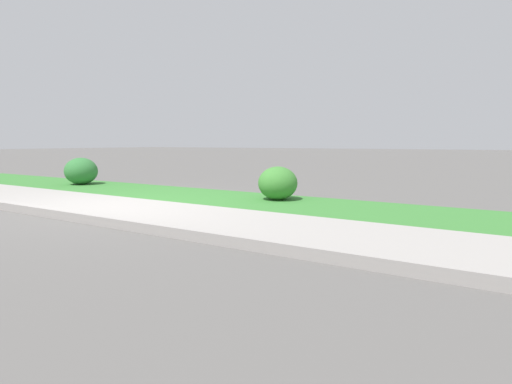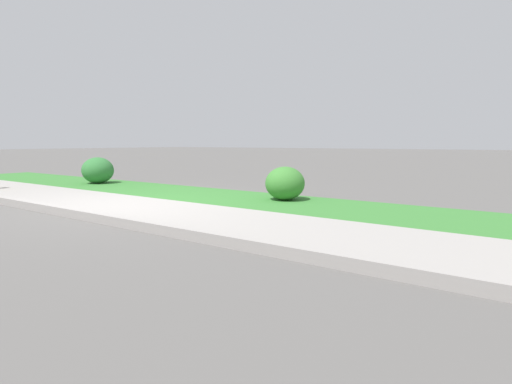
# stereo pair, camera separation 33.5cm
# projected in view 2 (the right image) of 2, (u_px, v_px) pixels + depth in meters

# --- Properties ---
(ground_plane) EXTENTS (120.00, 120.00, 0.00)m
(ground_plane) POSITION_uv_depth(u_px,v_px,m) (119.00, 206.00, 6.66)
(ground_plane) COLOR #5B5956
(sidewalk_pavement) EXTENTS (18.00, 1.83, 0.01)m
(sidewalk_pavement) POSITION_uv_depth(u_px,v_px,m) (119.00, 205.00, 6.66)
(sidewalk_pavement) COLOR #9E9993
(sidewalk_pavement) RESTS_ON ground
(grass_verge) EXTENTS (18.00, 1.92, 0.01)m
(grass_verge) POSITION_uv_depth(u_px,v_px,m) (197.00, 194.00, 8.19)
(grass_verge) COLOR #387A33
(grass_verge) RESTS_ON ground
(street_curb) EXTENTS (18.00, 0.16, 0.12)m
(street_curb) POSITION_uv_depth(u_px,v_px,m) (61.00, 210.00, 5.85)
(street_curb) COLOR #9E9993
(street_curb) RESTS_ON ground
(shrub_bush_mid_verge) EXTENTS (0.72, 0.72, 0.61)m
(shrub_bush_mid_verge) POSITION_uv_depth(u_px,v_px,m) (285.00, 183.00, 7.29)
(shrub_bush_mid_verge) COLOR #3D7F33
(shrub_bush_mid_verge) RESTS_ON ground
(shrub_bush_near_lamp) EXTENTS (0.79, 0.79, 0.67)m
(shrub_bush_near_lamp) POSITION_uv_depth(u_px,v_px,m) (98.00, 170.00, 10.25)
(shrub_bush_near_lamp) COLOR #337538
(shrub_bush_near_lamp) RESTS_ON ground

